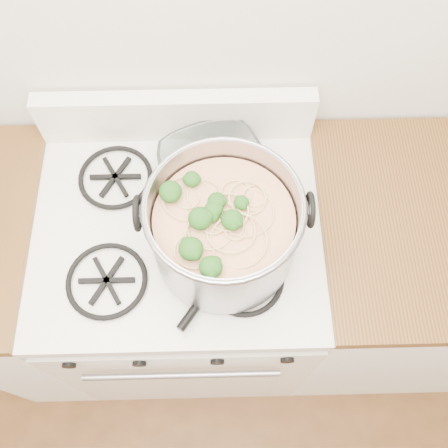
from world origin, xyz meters
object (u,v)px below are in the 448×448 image
stock_pot (224,229)px  spatula (240,246)px  gas_range (188,285)px  glass_bowl (214,174)px

stock_pot → spatula: size_ratio=1.25×
gas_range → stock_pot: (0.12, -0.07, 0.60)m
stock_pot → glass_bowl: size_ratio=3.44×
gas_range → glass_bowl: bearing=54.4°
stock_pot → glass_bowl: stock_pot is taller
gas_range → glass_bowl: size_ratio=8.21×
spatula → glass_bowl: glass_bowl is taller
gas_range → stock_pot: 0.61m
stock_pot → gas_range: bearing=150.6°
stock_pot → glass_bowl: 0.23m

